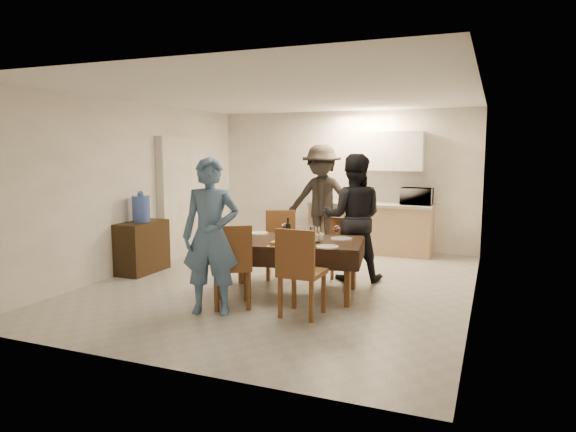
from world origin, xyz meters
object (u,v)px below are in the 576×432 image
Objects in this scene: water_jug at (141,209)px; wine_bottle at (288,228)px; dining_table at (290,243)px; person_far at (353,217)px; water_pitcher at (315,234)px; person_near at (211,236)px; savoury_tart at (286,244)px; person_kitchen at (321,200)px; microwave at (417,196)px; console at (142,247)px.

wine_bottle is (2.50, -0.23, -0.12)m from water_jug.
dining_table is 1.21m from person_far.
person_near is at bearing -131.99° from water_pitcher.
savoury_tart is (0.15, -0.43, -0.12)m from wine_bottle.
person_kitchen reaches higher than person_near.
water_jug is 0.74× the size of microwave.
savoury_tart is at bearing -79.42° from person_kitchen.
microwave is at bearing 37.72° from water_jug.
water_pitcher is 0.11× the size of person_kitchen.
person_near is (-0.55, -1.05, 0.21)m from dining_table.
water_jug reaches higher than wine_bottle.
person_near is 2.37m from person_far.
person_far is (0.20, 1.10, 0.09)m from water_pitcher.
microwave is 0.27× the size of person_kitchen.
console is (-2.55, 0.28, -0.29)m from dining_table.
person_kitchen is at bearing 100.58° from savoury_tart.
microwave reaches higher than savoury_tart.
wine_bottle is 1.36× the size of water_pitcher.
wine_bottle is 0.16× the size of person_near.
water_jug is 2.93m from water_pitcher.
console is 2.46m from person_near.
water_pitcher is at bearing 52.85° from savoury_tart.
microwave is 2.18m from person_far.
dining_table is 9.61× the size of water_pitcher.
person_near reaches higher than water_jug.
person_near is at bearing -114.44° from wine_bottle.
dining_table is at bearing -6.29° from console.
dining_table is 2.59m from console.
person_kitchen reaches higher than dining_table.
savoury_tart is at bearing -85.52° from dining_table.
person_far is at bearing 13.91° from water_jug.
microwave is 0.30× the size of person_near.
water_jug is (0.00, 0.00, 0.59)m from console.
person_far is 1.94m from person_kitchen.
savoury_tart is 0.75× the size of microwave.
water_pitcher is 0.42m from savoury_tart.
water_jug reaches higher than dining_table.
person_near reaches higher than savoury_tart.
water_jug is at bearing 129.28° from person_near.
water_pitcher is at bearing -73.28° from person_kitchen.
microwave reaches higher than console.
dining_table is 0.38m from water_pitcher.
person_near is at bearing -33.60° from water_jug.
console is at bearing 173.49° from water_pitcher.
person_far reaches higher than person_near.
water_pitcher is 0.12× the size of person_near.
console reaches higher than savoury_tart.
wine_bottle reaches higher than console.
microwave is (0.80, 3.19, 0.24)m from water_pitcher.
savoury_tart is (2.65, -0.66, 0.35)m from console.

